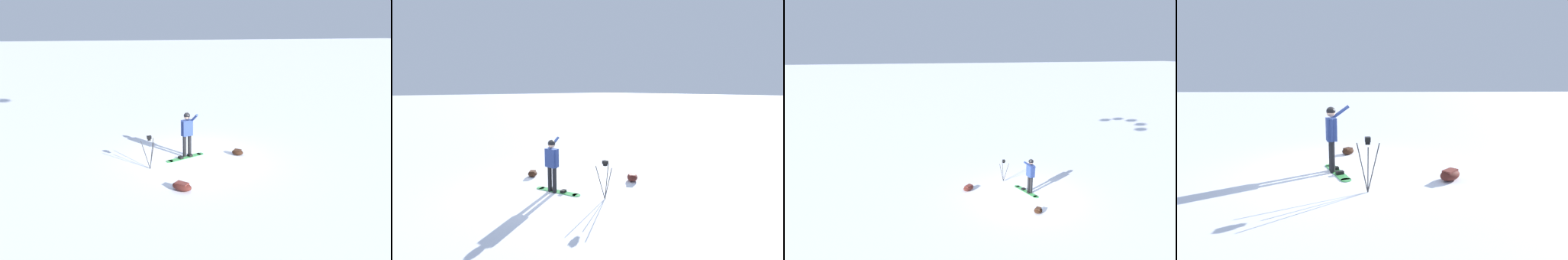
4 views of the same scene
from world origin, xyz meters
TOP-DOWN VIEW (x-y plane):
  - ground_plane at (0.00, 0.00)m, footprint 300.00×300.00m
  - snowboarder at (0.32, 0.23)m, footprint 0.67×0.57m
  - snowboard at (0.18, 0.34)m, footprint 0.77×1.64m
  - gear_bag_large at (-0.08, -1.75)m, footprint 0.57×0.57m
  - camera_tripod at (-0.56, 1.85)m, footprint 0.53×0.51m
  - gear_bag_small at (-2.65, 1.18)m, footprint 0.77×0.74m

SIDE VIEW (x-z plane):
  - ground_plane at x=0.00m, z-range 0.00..0.00m
  - snowboard at x=0.18m, z-range -0.03..0.07m
  - gear_bag_large at x=-0.08m, z-range 0.01..0.23m
  - gear_bag_small at x=-2.65m, z-range 0.01..0.27m
  - camera_tripod at x=-0.56m, z-range 0.27..1.51m
  - snowboarder at x=0.32m, z-range 0.19..2.00m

